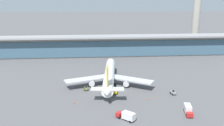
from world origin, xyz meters
The scene contains 12 objects.
ground_plane centered at (0.00, 0.00, 0.00)m, with size 1200.00×1200.00×0.00m, color #515154.
airliner_on_stand centered at (-2.62, 5.57, 4.68)m, with size 42.74×55.88×14.88m.
service_truck_near_nose_yellow centered at (-0.75, -7.09, 0.87)m, with size 2.27×3.16×2.05m.
service_truck_under_wing_red centered at (0.87, -31.88, 1.69)m, with size 6.91×6.66×3.10m.
service_truck_mid_apron_red centered at (24.32, -28.78, 1.69)m, with size 3.58×7.60×3.10m.
service_truck_by_tail_olive centered at (-13.97, -1.43, 0.87)m, with size 2.02×3.04×2.05m.
service_truck_on_taxiway_grey centered at (24.71, -9.83, 0.87)m, with size 2.28×3.16×2.05m.
terminal_building centered at (0.00, 65.93, 7.87)m, with size 183.60×12.80×15.20m.
safety_cone_alpha centered at (-1.84, -10.62, 0.32)m, with size 0.62×0.62×0.70m.
safety_cone_bravo centered at (16.64, -13.24, 0.32)m, with size 0.62×0.62×0.70m.
safety_cone_charlie centered at (-18.45, -15.95, 0.32)m, with size 0.62×0.62×0.70m.
safety_cone_delta centered at (12.65, -14.49, 0.32)m, with size 0.62×0.62×0.70m.
Camera 1 is at (-10.91, -112.35, 42.52)m, focal length 40.51 mm.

